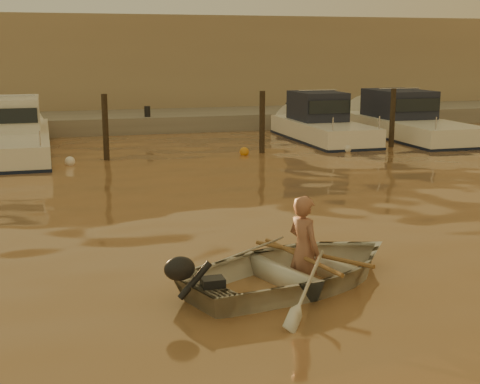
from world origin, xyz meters
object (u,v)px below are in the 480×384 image
object	(u,v)px
dinghy	(298,268)
moored_boat_4	(323,123)
moored_boat_2	(7,134)
waterfront_building	(84,68)
person	(304,250)
moored_boat_5	(407,121)

from	to	relation	value
dinghy	moored_boat_4	world-z (taller)	moored_boat_4
moored_boat_4	moored_boat_2	bearing A→B (deg)	180.00
moored_boat_4	waterfront_building	world-z (taller)	waterfront_building
dinghy	person	xyz separation A→B (m)	(0.09, 0.03, 0.25)
person	moored_boat_2	world-z (taller)	moored_boat_2
dinghy	moored_boat_5	xyz separation A→B (m)	(9.93, 14.13, 0.37)
dinghy	moored_boat_2	size ratio (longest dim) A/B	0.41
dinghy	person	bearing A→B (deg)	-90.00
moored_boat_2	moored_boat_4	bearing A→B (deg)	0.00
dinghy	moored_boat_4	distance (m)	15.53
moored_boat_5	moored_boat_4	bearing A→B (deg)	180.00
moored_boat_5	dinghy	bearing A→B (deg)	-125.08
moored_boat_4	moored_boat_5	bearing A→B (deg)	0.00
moored_boat_5	person	bearing A→B (deg)	-124.89
person	dinghy	bearing A→B (deg)	90.00
moored_boat_2	moored_boat_5	distance (m)	14.53
waterfront_building	moored_boat_2	bearing A→B (deg)	-106.00
person	moored_boat_5	bearing A→B (deg)	-54.37
moored_boat_4	moored_boat_5	xyz separation A→B (m)	(3.49, 0.00, 0.00)
moored_boat_2	moored_boat_4	distance (m)	11.04
moored_boat_2	waterfront_building	bearing A→B (deg)	74.00
moored_boat_4	waterfront_building	bearing A→B (deg)	125.63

